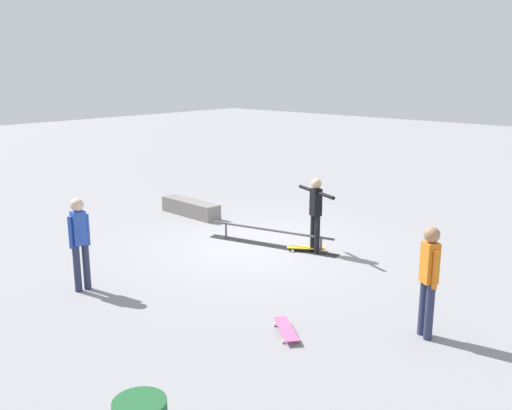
{
  "coord_description": "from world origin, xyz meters",
  "views": [
    {
      "loc": [
        -7.75,
        8.75,
        3.77
      ],
      "look_at": [
        -0.18,
        0.33,
        1.0
      ],
      "focal_mm": 39.71,
      "sensor_mm": 36.0,
      "label": 1
    }
  ],
  "objects_px": {
    "grind_rail": "(271,239)",
    "loose_skateboard_pink": "(286,329)",
    "skateboard_main": "(306,248)",
    "bystander_blue_shirt": "(80,239)",
    "skate_ledge": "(191,208)",
    "skater_main": "(316,210)",
    "bystander_orange_shirt": "(429,276)"
  },
  "relations": [
    {
      "from": "skate_ledge",
      "to": "skateboard_main",
      "type": "bearing_deg",
      "value": 174.86
    },
    {
      "from": "skater_main",
      "to": "bystander_blue_shirt",
      "type": "bearing_deg",
      "value": 89.52
    },
    {
      "from": "skateboard_main",
      "to": "bystander_orange_shirt",
      "type": "distance_m",
      "value": 4.2
    },
    {
      "from": "skateboard_main",
      "to": "bystander_blue_shirt",
      "type": "relative_size",
      "value": 0.48
    },
    {
      "from": "skater_main",
      "to": "bystander_orange_shirt",
      "type": "distance_m",
      "value": 3.99
    },
    {
      "from": "grind_rail",
      "to": "loose_skateboard_pink",
      "type": "distance_m",
      "value": 4.17
    },
    {
      "from": "grind_rail",
      "to": "skate_ledge",
      "type": "height_order",
      "value": "skate_ledge"
    },
    {
      "from": "skateboard_main",
      "to": "bystander_blue_shirt",
      "type": "height_order",
      "value": "bystander_blue_shirt"
    },
    {
      "from": "bystander_blue_shirt",
      "to": "loose_skateboard_pink",
      "type": "bearing_deg",
      "value": -63.65
    },
    {
      "from": "skateboard_main",
      "to": "bystander_orange_shirt",
      "type": "bearing_deg",
      "value": -62.17
    },
    {
      "from": "grind_rail",
      "to": "bystander_orange_shirt",
      "type": "bearing_deg",
      "value": 144.61
    },
    {
      "from": "loose_skateboard_pink",
      "to": "bystander_orange_shirt",
      "type": "bearing_deg",
      "value": 77.1
    },
    {
      "from": "skater_main",
      "to": "loose_skateboard_pink",
      "type": "xyz_separation_m",
      "value": [
        -1.9,
        3.29,
        -0.84
      ]
    },
    {
      "from": "bystander_orange_shirt",
      "to": "loose_skateboard_pink",
      "type": "relative_size",
      "value": 2.17
    },
    {
      "from": "skateboard_main",
      "to": "skater_main",
      "type": "bearing_deg",
      "value": -14.9
    },
    {
      "from": "grind_rail",
      "to": "skater_main",
      "type": "relative_size",
      "value": 1.91
    },
    {
      "from": "skater_main",
      "to": "grind_rail",
      "type": "bearing_deg",
      "value": 37.11
    },
    {
      "from": "skate_ledge",
      "to": "loose_skateboard_pink",
      "type": "relative_size",
      "value": 2.47
    },
    {
      "from": "bystander_blue_shirt",
      "to": "loose_skateboard_pink",
      "type": "distance_m",
      "value": 3.92
    },
    {
      "from": "bystander_blue_shirt",
      "to": "skater_main",
      "type": "bearing_deg",
      "value": -11.89
    },
    {
      "from": "bystander_blue_shirt",
      "to": "loose_skateboard_pink",
      "type": "xyz_separation_m",
      "value": [
        -3.67,
        -1.06,
        -0.85
      ]
    },
    {
      "from": "grind_rail",
      "to": "skater_main",
      "type": "xyz_separation_m",
      "value": [
        -0.96,
        -0.27,
        0.75
      ]
    },
    {
      "from": "grind_rail",
      "to": "skateboard_main",
      "type": "relative_size",
      "value": 3.87
    },
    {
      "from": "skateboard_main",
      "to": "bystander_orange_shirt",
      "type": "relative_size",
      "value": 0.47
    },
    {
      "from": "grind_rail",
      "to": "bystander_orange_shirt",
      "type": "height_order",
      "value": "bystander_orange_shirt"
    },
    {
      "from": "skateboard_main",
      "to": "grind_rail",
      "type": "bearing_deg",
      "value": 161.34
    },
    {
      "from": "skateboard_main",
      "to": "loose_skateboard_pink",
      "type": "height_order",
      "value": "same"
    },
    {
      "from": "skateboard_main",
      "to": "skate_ledge",
      "type": "bearing_deg",
      "value": 141.37
    },
    {
      "from": "grind_rail",
      "to": "loose_skateboard_pink",
      "type": "relative_size",
      "value": 3.98
    },
    {
      "from": "skater_main",
      "to": "skateboard_main",
      "type": "bearing_deg",
      "value": 40.17
    },
    {
      "from": "skate_ledge",
      "to": "loose_skateboard_pink",
      "type": "xyz_separation_m",
      "value": [
        -6.12,
        3.6,
        -0.12
      ]
    },
    {
      "from": "skate_ledge",
      "to": "skateboard_main",
      "type": "distance_m",
      "value": 4.06
    }
  ]
}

